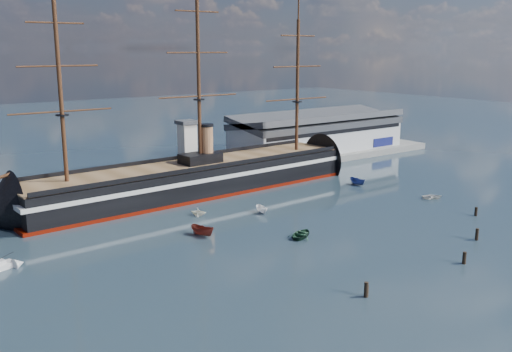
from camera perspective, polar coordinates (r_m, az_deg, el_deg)
ground at (r=131.01m, az=-0.63°, el=-3.35°), size 600.00×600.00×0.00m
quay at (r=165.44m, az=-5.20°, el=-0.01°), size 180.00×18.00×2.00m
warehouse at (r=195.88m, az=6.19°, el=4.32°), size 63.00×21.00×11.60m
quay_tower at (r=157.52m, az=-6.86°, el=2.93°), size 5.00×5.00×15.00m
warship at (r=143.88m, az=-6.81°, el=-0.32°), size 113.22×20.12×53.94m
motorboat_a at (r=113.30m, az=-5.35°, el=-5.99°), size 7.01×4.17×2.64m
motorboat_b at (r=112.64m, az=4.61°, el=-6.09°), size 3.01×4.04×1.76m
motorboat_c at (r=127.92m, az=0.60°, el=-3.75°), size 5.59×3.07×2.11m
motorboat_d at (r=126.64m, az=-5.76°, el=-3.98°), size 5.76×5.41×2.03m
motorboat_e at (r=146.78m, az=17.22°, el=-2.17°), size 2.58×3.31×1.45m
motorboat_f at (r=156.45m, az=10.11°, el=-0.90°), size 6.04×2.22×2.42m
piling_near_left at (r=88.03m, az=10.93°, el=-11.81°), size 0.64×0.64×3.07m
piling_near_mid at (r=105.04m, az=20.07°, el=-8.26°), size 0.64×0.64×2.86m
piling_near_right at (r=118.34m, az=21.18°, el=-6.00°), size 0.64×0.64×3.07m
piling_far_right at (r=134.98m, az=21.11°, el=-3.74°), size 0.64×0.64×2.69m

